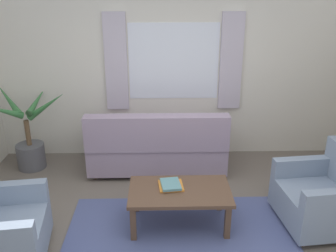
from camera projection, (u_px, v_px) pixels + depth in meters
ground_plane at (181, 243)px, 3.85m from camera, size 6.24×6.24×0.00m
wall_back at (173, 71)px, 5.48m from camera, size 5.32×0.12×2.60m
window_with_curtains at (174, 62)px, 5.34m from camera, size 1.98×0.07×1.40m
area_rug at (181, 243)px, 3.85m from camera, size 2.45×1.70×0.01m
couch at (157, 147)px, 5.21m from camera, size 1.90×0.82×0.92m
armchair_right at (325, 196)px, 4.05m from camera, size 0.90×0.92×0.88m
coffee_table at (179, 194)px, 4.02m from camera, size 1.10×0.64×0.44m
book_stack_on_table at (171, 185)px, 4.05m from camera, size 0.28×0.29×0.05m
potted_plant at (29, 138)px, 5.26m from camera, size 1.17×1.12×1.19m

